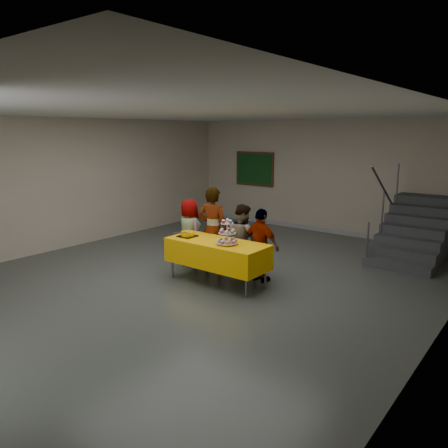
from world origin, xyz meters
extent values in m
plane|color=#4C514C|center=(0.00, 0.00, 0.00)|extent=(10.00, 10.00, 0.00)
cube|color=#BDB098|center=(0.00, 5.00, 1.50)|extent=(8.00, 0.04, 3.00)
cube|color=#BDB098|center=(-4.00, 0.00, 1.50)|extent=(0.04, 10.00, 3.00)
cube|color=#BDB098|center=(4.00, 0.00, 1.50)|extent=(0.04, 10.00, 3.00)
cube|color=silver|center=(0.00, 0.00, 3.00)|extent=(8.00, 10.00, 0.04)
cube|color=#999999|center=(0.00, 4.98, 0.06)|extent=(7.90, 0.03, 0.12)
cylinder|color=#595960|center=(-0.49, -0.27, 0.36)|extent=(0.04, 0.04, 0.73)
cylinder|color=#595960|center=(1.19, -0.27, 0.36)|extent=(0.04, 0.04, 0.73)
cylinder|color=#595960|center=(-0.49, 0.31, 0.36)|extent=(0.04, 0.04, 0.73)
cylinder|color=#595960|center=(1.19, 0.31, 0.36)|extent=(0.04, 0.04, 0.73)
cube|color=#595960|center=(0.35, 0.02, 0.74)|extent=(1.80, 0.70, 0.02)
cube|color=#FAAF05|center=(0.35, 0.02, 0.55)|extent=(1.88, 0.78, 0.44)
cylinder|color=silver|center=(0.62, -0.04, 0.78)|extent=(0.18, 0.18, 0.01)
cylinder|color=silver|center=(0.62, -0.04, 0.98)|extent=(0.02, 0.02, 0.42)
cylinder|color=silver|center=(0.62, -0.04, 0.80)|extent=(0.38, 0.38, 0.01)
cylinder|color=silver|center=(0.62, -0.04, 0.97)|extent=(0.30, 0.30, 0.01)
cylinder|color=silver|center=(0.62, -0.04, 1.14)|extent=(0.22, 0.22, 0.01)
cube|color=black|center=(-0.31, -0.04, 0.78)|extent=(0.30, 0.30, 0.02)
cylinder|color=#FFB800|center=(-0.31, -0.04, 0.82)|extent=(0.25, 0.25, 0.07)
ellipsoid|color=#FFB800|center=(-0.31, -0.04, 0.86)|extent=(0.25, 0.25, 0.05)
ellipsoid|color=white|center=(-0.26, -0.07, 0.88)|extent=(0.08, 0.08, 0.02)
cube|color=silver|center=(-0.33, -0.17, 0.88)|extent=(0.30, 0.16, 0.04)
imported|color=slate|center=(-0.80, 0.56, 0.67)|extent=(0.75, 0.59, 1.35)
imported|color=slate|center=(-0.16, 0.53, 0.83)|extent=(0.69, 0.55, 1.66)
imported|color=slate|center=(0.42, 0.70, 0.68)|extent=(0.81, 0.74, 1.36)
imported|color=slate|center=(0.92, 0.56, 0.67)|extent=(0.82, 0.42, 1.34)
cube|color=#424447|center=(2.70, 2.75, 0.09)|extent=(1.30, 0.30, 0.18)
cube|color=#424447|center=(2.70, 3.05, 0.18)|extent=(1.30, 0.30, 0.36)
cube|color=#424447|center=(2.70, 3.35, 0.27)|extent=(1.30, 0.30, 0.54)
cube|color=#424447|center=(2.70, 3.65, 0.36)|extent=(1.30, 0.30, 0.72)
cube|color=#424447|center=(2.70, 3.95, 0.45)|extent=(1.30, 0.30, 0.90)
cube|color=#424447|center=(2.70, 4.25, 0.54)|extent=(1.30, 0.30, 1.08)
cube|color=#424447|center=(2.70, 4.55, 0.63)|extent=(1.30, 0.30, 1.26)
cube|color=#424447|center=(2.70, 4.85, 0.63)|extent=(1.30, 0.30, 1.26)
cylinder|color=#595960|center=(2.10, 2.70, 0.45)|extent=(0.04, 0.04, 0.90)
cylinder|color=#595960|center=(2.10, 3.50, 0.99)|extent=(0.04, 0.04, 0.90)
cylinder|color=#595960|center=(2.10, 4.40, 1.53)|extent=(0.04, 0.04, 0.90)
cylinder|color=#595960|center=(2.10, 3.55, 1.44)|extent=(0.04, 1.85, 1.20)
cube|color=#472B16|center=(-2.19, 4.97, 1.60)|extent=(1.30, 0.04, 1.00)
cube|color=#164518|center=(-2.19, 4.94, 1.60)|extent=(1.18, 0.02, 0.88)
camera|label=1|loc=(5.06, -5.83, 2.67)|focal=35.00mm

